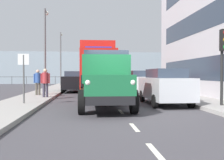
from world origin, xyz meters
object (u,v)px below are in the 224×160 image
pedestrian_near_railing (45,80)px  pedestrian_couple_a (38,80)px  car_maroon_oppositeside_1 (78,80)px  car_red_oppositeside_2 (80,79)px  truck_vintage_green (106,81)px  car_silver_kerbside_near (164,86)px  car_black_oppositeside_0 (75,81)px  traffic_light_near (223,50)px  street_sign (24,70)px  lamp_post_promenade (45,42)px  lorry_cargo_red (97,67)px  car_white_kerbside_1 (139,82)px  lamp_post_far (61,54)px

pedestrian_near_railing → pedestrian_couple_a: 1.74m
car_maroon_oppositeside_1 → car_red_oppositeside_2: size_ratio=1.01×
truck_vintage_green → car_silver_kerbside_near: bearing=-154.2°
truck_vintage_green → car_black_oppositeside_0: 10.84m
car_black_oppositeside_0 → traffic_light_near: 13.06m
truck_vintage_green → pedestrian_near_railing: 5.37m
truck_vintage_green → pedestrian_couple_a: size_ratio=3.50×
car_red_oppositeside_2 → traffic_light_near: bearing=106.5°
street_sign → lamp_post_promenade: bearing=-87.5°
lorry_cargo_red → street_sign: size_ratio=3.65×
lamp_post_promenade → truck_vintage_green: bearing=113.4°
truck_vintage_green → car_silver_kerbside_near: truck_vintage_green is taller
car_maroon_oppositeside_1 → truck_vintage_green: bearing=96.3°
car_white_kerbside_1 → car_black_oppositeside_0: size_ratio=1.12×
truck_vintage_green → pedestrian_couple_a: (3.93, -5.90, -0.08)m
traffic_light_near → lorry_cargo_red: bearing=-62.3°
car_red_oppositeside_2 → lamp_post_promenade: bearing=80.8°
pedestrian_couple_a → street_sign: street_sign is taller
car_silver_kerbside_near → car_white_kerbside_1: size_ratio=0.95×
lorry_cargo_red → lamp_post_promenade: (3.94, -0.08, 1.84)m
truck_vintage_green → lamp_post_far: size_ratio=0.88×
car_silver_kerbside_near → car_red_oppositeside_2: size_ratio=1.08×
car_silver_kerbside_near → traffic_light_near: 3.11m
traffic_light_near → lamp_post_far: bearing=-67.0°
car_maroon_oppositeside_1 → car_red_oppositeside_2: same height
car_silver_kerbside_near → car_maroon_oppositeside_1: bearing=-72.6°
car_maroon_oppositeside_1 → traffic_light_near: 18.49m
car_silver_kerbside_near → street_sign: (6.60, 0.15, 0.79)m
car_silver_kerbside_near → lamp_post_far: size_ratio=0.67×
lamp_post_far → traffic_light_near: bearing=113.0°
car_black_oppositeside_0 → street_sign: street_sign is taller
car_silver_kerbside_near → car_maroon_oppositeside_1: same height
car_red_oppositeside_2 → truck_vintage_green: bearing=94.7°
car_white_kerbside_1 → pedestrian_couple_a: size_ratio=2.80×
car_black_oppositeside_0 → car_maroon_oppositeside_1: 6.08m
lorry_cargo_red → traffic_light_near: lorry_cargo_red is taller
car_black_oppositeside_0 → pedestrian_couple_a: size_ratio=2.51×
lorry_cargo_red → lamp_post_promenade: size_ratio=1.30×
car_black_oppositeside_0 → car_maroon_oppositeside_1: (0.00, -6.08, -0.00)m
lorry_cargo_red → lamp_post_promenade: 4.35m
car_black_oppositeside_0 → pedestrian_near_railing: size_ratio=2.46×
street_sign → pedestrian_near_railing: bearing=-98.6°
pedestrian_couple_a → car_red_oppositeside_2: bearing=-97.1°
pedestrian_couple_a → lorry_cargo_red: bearing=-139.7°
car_black_oppositeside_0 → lamp_post_far: bearing=-77.6°
car_red_oppositeside_2 → lamp_post_far: bearing=34.4°
car_red_oppositeside_2 → lamp_post_promenade: size_ratio=0.63×
truck_vintage_green → lamp_post_promenade: (4.00, -9.25, 2.74)m
car_black_oppositeside_0 → pedestrian_near_railing: (1.35, 6.37, 0.22)m
car_maroon_oppositeside_1 → lamp_post_promenade: (2.15, 7.50, 3.02)m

